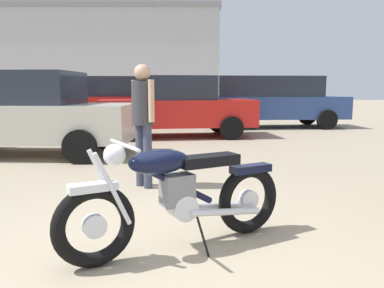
{
  "coord_description": "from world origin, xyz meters",
  "views": [
    {
      "loc": [
        0.12,
        -2.8,
        1.35
      ],
      "look_at": [
        0.47,
        1.64,
        0.7
      ],
      "focal_mm": 36.3,
      "sensor_mm": 36.0,
      "label": 1
    }
  ],
  "objects": [
    {
      "name": "vintage_motorcycle",
      "position": [
        0.25,
        0.34,
        0.45
      ],
      "size": [
        1.94,
        0.96,
        0.94
      ],
      "rotation": [
        0.0,
        0.0,
        3.57
      ],
      "color": "black",
      "rests_on": "ground_plane"
    },
    {
      "name": "silver_sedan_mid",
      "position": [
        0.55,
        7.97,
        0.84
      ],
      "size": [
        4.28,
        2.09,
        1.67
      ],
      "rotation": [
        0.0,
        0.0,
        3.19
      ],
      "color": "black",
      "rests_on": "ground_plane"
    },
    {
      "name": "dark_sedan_left",
      "position": [
        -0.66,
        11.27,
        0.94
      ],
      "size": [
        4.89,
        2.42,
        1.74
      ],
      "rotation": [
        0.0,
        0.0,
        0.13
      ],
      "color": "black",
      "rests_on": "ground_plane"
    },
    {
      "name": "bystander",
      "position": [
        -0.13,
        2.44,
        1.02
      ],
      "size": [
        0.32,
        0.38,
        1.66
      ],
      "rotation": [
        0.0,
        0.0,
        0.67
      ],
      "color": "#383D51",
      "rests_on": "ground_plane"
    },
    {
      "name": "industrial_building",
      "position": [
        -5.04,
        37.86,
        4.49
      ],
      "size": [
        22.56,
        12.01,
        17.98
      ],
      "rotation": [
        0.0,
        0.0,
        -0.07
      ],
      "color": "#B2B2B7",
      "rests_on": "ground_plane"
    },
    {
      "name": "red_hatchback_near",
      "position": [
        -1.02,
        15.2,
        0.94
      ],
      "size": [
        4.75,
        2.08,
        1.74
      ],
      "rotation": [
        0.0,
        0.0,
        -0.03
      ],
      "color": "black",
      "rests_on": "ground_plane"
    },
    {
      "name": "blue_hatchback_right",
      "position": [
        -2.56,
        5.2,
        0.84
      ],
      "size": [
        4.38,
        2.32,
        1.67
      ],
      "rotation": [
        0.0,
        0.0,
        -0.12
      ],
      "color": "black",
      "rests_on": "ground_plane"
    },
    {
      "name": "ground_plane",
      "position": [
        0.0,
        0.0,
        0.0
      ],
      "size": [
        80.0,
        80.0,
        0.0
      ],
      "primitive_type": "plane",
      "color": "gray"
    },
    {
      "name": "pale_sedan_back",
      "position": [
        3.9,
        10.34,
        0.94
      ],
      "size": [
        4.71,
        1.98,
        1.74
      ],
      "rotation": [
        0.0,
        0.0,
        -0.0
      ],
      "color": "black",
      "rests_on": "ground_plane"
    }
  ]
}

